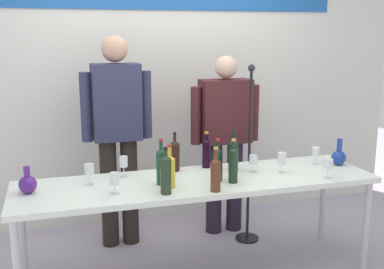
% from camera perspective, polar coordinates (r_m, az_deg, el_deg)
% --- Properties ---
extents(back_wall, '(4.97, 0.11, 3.00)m').
position_cam_1_polar(back_wall, '(4.47, -4.20, 8.68)').
color(back_wall, silver).
rests_on(back_wall, ground).
extents(display_table, '(2.59, 0.69, 0.75)m').
position_cam_1_polar(display_table, '(3.41, 0.73, -6.33)').
color(display_table, white).
rests_on(display_table, ground).
extents(decanter_blue_left, '(0.12, 0.12, 0.18)m').
position_cam_1_polar(decanter_blue_left, '(3.28, -19.30, -5.64)').
color(decanter_blue_left, '#4F1F82').
rests_on(decanter_blue_left, display_table).
extents(decanter_blue_right, '(0.12, 0.12, 0.21)m').
position_cam_1_polar(decanter_blue_right, '(3.92, 17.37, -2.55)').
color(decanter_blue_right, '#1C3997').
rests_on(decanter_blue_right, display_table).
extents(presenter_left, '(0.58, 0.22, 1.76)m').
position_cam_1_polar(presenter_left, '(3.90, -9.03, 0.64)').
color(presenter_left, black).
rests_on(presenter_left, ground).
extents(presenter_right, '(0.63, 0.22, 1.59)m').
position_cam_1_polar(presenter_right, '(4.15, 4.02, 0.13)').
color(presenter_right, '#231A2B').
rests_on(presenter_right, ground).
extents(wine_bottle_0, '(0.07, 0.07, 0.31)m').
position_cam_1_polar(wine_bottle_0, '(3.34, 3.12, -3.47)').
color(wine_bottle_0, black).
rests_on(wine_bottle_0, display_table).
extents(wine_bottle_1, '(0.07, 0.07, 0.31)m').
position_cam_1_polar(wine_bottle_1, '(3.07, -3.19, -4.72)').
color(wine_bottle_1, '#21321D').
rests_on(wine_bottle_1, display_table).
extents(wine_bottle_2, '(0.06, 0.06, 0.29)m').
position_cam_1_polar(wine_bottle_2, '(3.66, 1.75, -2.10)').
color(wine_bottle_2, black).
rests_on(wine_bottle_2, display_table).
extents(wine_bottle_3, '(0.08, 0.08, 0.32)m').
position_cam_1_polar(wine_bottle_3, '(3.57, 5.04, -2.38)').
color(wine_bottle_3, black).
rests_on(wine_bottle_3, display_table).
extents(wine_bottle_4, '(0.07, 0.07, 0.30)m').
position_cam_1_polar(wine_bottle_4, '(3.19, -2.71, -4.31)').
color(wine_bottle_4, gold).
rests_on(wine_bottle_4, display_table).
extents(wine_bottle_5, '(0.07, 0.07, 0.30)m').
position_cam_1_polar(wine_bottle_5, '(3.57, -2.10, -2.45)').
color(wine_bottle_5, black).
rests_on(wine_bottle_5, display_table).
extents(wine_bottle_6, '(0.07, 0.07, 0.32)m').
position_cam_1_polar(wine_bottle_6, '(3.26, -3.76, -3.74)').
color(wine_bottle_6, '#144026').
rests_on(wine_bottle_6, display_table).
extents(wine_bottle_7, '(0.07, 0.07, 0.31)m').
position_cam_1_polar(wine_bottle_7, '(3.30, 5.03, -3.53)').
color(wine_bottle_7, black).
rests_on(wine_bottle_7, display_table).
extents(wine_bottle_8, '(0.07, 0.07, 0.30)m').
position_cam_1_polar(wine_bottle_8, '(3.12, 2.88, -4.68)').
color(wine_bottle_8, '#562B17').
rests_on(wine_bottle_8, display_table).
extents(wine_glass_left_0, '(0.06, 0.06, 0.15)m').
position_cam_1_polar(wine_glass_left_0, '(3.12, -9.40, -5.38)').
color(wine_glass_left_0, white).
rests_on(wine_glass_left_0, display_table).
extents(wine_glass_left_1, '(0.07, 0.07, 0.15)m').
position_cam_1_polar(wine_glass_left_1, '(3.32, -12.36, -4.16)').
color(wine_glass_left_1, white).
rests_on(wine_glass_left_1, display_table).
extents(wine_glass_left_2, '(0.06, 0.06, 0.16)m').
position_cam_1_polar(wine_glass_left_2, '(3.45, -8.29, -3.34)').
color(wine_glass_left_2, white).
rests_on(wine_glass_left_2, display_table).
extents(wine_glass_right_0, '(0.07, 0.07, 0.15)m').
position_cam_1_polar(wine_glass_right_0, '(3.53, 16.17, -3.50)').
color(wine_glass_right_0, white).
rests_on(wine_glass_right_0, display_table).
extents(wine_glass_right_1, '(0.06, 0.06, 0.13)m').
position_cam_1_polar(wine_glass_right_1, '(3.57, 7.43, -3.11)').
color(wine_glass_right_1, white).
rests_on(wine_glass_right_1, display_table).
extents(wine_glass_right_2, '(0.06, 0.06, 0.14)m').
position_cam_1_polar(wine_glass_right_2, '(3.89, 14.77, -2.05)').
color(wine_glass_right_2, white).
rests_on(wine_glass_right_2, display_table).
extents(wine_glass_right_3, '(0.07, 0.07, 0.15)m').
position_cam_1_polar(wine_glass_right_3, '(3.60, 10.83, -2.90)').
color(wine_glass_right_3, white).
rests_on(wine_glass_right_3, display_table).
extents(microphone_stand, '(0.20, 0.20, 1.53)m').
position_cam_1_polar(microphone_stand, '(4.08, 6.85, -5.94)').
color(microphone_stand, black).
rests_on(microphone_stand, ground).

